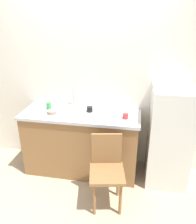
# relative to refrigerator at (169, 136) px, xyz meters

# --- Properties ---
(ground_plane) EXTENTS (8.00, 8.00, 0.00)m
(ground_plane) POSITION_rel_refrigerator_xyz_m (-1.14, -0.65, -0.67)
(ground_plane) COLOR tan
(back_wall) EXTENTS (4.80, 0.10, 2.66)m
(back_wall) POSITION_rel_refrigerator_xyz_m (-1.14, 0.35, 0.65)
(back_wall) COLOR silver
(back_wall) RESTS_ON ground_plane
(cabinet_base) EXTENTS (1.59, 0.60, 0.89)m
(cabinet_base) POSITION_rel_refrigerator_xyz_m (-1.20, -0.00, -0.23)
(cabinet_base) COLOR olive
(cabinet_base) RESTS_ON ground_plane
(countertop) EXTENTS (1.63, 0.64, 0.04)m
(countertop) POSITION_rel_refrigerator_xyz_m (-1.20, -0.00, 0.23)
(countertop) COLOR #B7B7BC
(countertop) RESTS_ON cabinet_base
(faucet) EXTENTS (0.02, 0.02, 0.29)m
(faucet) POSITION_rel_refrigerator_xyz_m (-1.36, 0.25, 0.40)
(faucet) COLOR #B7B7BC
(faucet) RESTS_ON countertop
(refrigerator) EXTENTS (0.53, 0.60, 1.35)m
(refrigerator) POSITION_rel_refrigerator_xyz_m (0.00, 0.00, 0.00)
(refrigerator) COLOR silver
(refrigerator) RESTS_ON ground_plane
(chair) EXTENTS (0.47, 0.47, 0.89)m
(chair) POSITION_rel_refrigerator_xyz_m (-0.75, -0.59, -0.18)
(chair) COLOR olive
(chair) RESTS_ON ground_plane
(terracotta_bowl) EXTENTS (0.13, 0.13, 0.04)m
(terracotta_bowl) POSITION_rel_refrigerator_xyz_m (-1.58, -0.10, 0.27)
(terracotta_bowl) COLOR gray
(terracotta_bowl) RESTS_ON countertop
(cup_black) EXTENTS (0.08, 0.08, 0.07)m
(cup_black) POSITION_rel_refrigerator_xyz_m (-1.09, 0.05, 0.29)
(cup_black) COLOR black
(cup_black) RESTS_ON countertop
(cup_red) EXTENTS (0.07, 0.07, 0.07)m
(cup_red) POSITION_rel_refrigerator_xyz_m (-0.59, -0.08, 0.29)
(cup_red) COLOR red
(cup_red) RESTS_ON countertop
(cup_green) EXTENTS (0.07, 0.07, 0.10)m
(cup_green) POSITION_rel_refrigerator_xyz_m (-1.68, 0.05, 0.30)
(cup_green) COLOR green
(cup_green) RESTS_ON countertop
(cup_white) EXTENTS (0.07, 0.07, 0.08)m
(cup_white) POSITION_rel_refrigerator_xyz_m (-1.79, 0.17, 0.29)
(cup_white) COLOR white
(cup_white) RESTS_ON countertop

